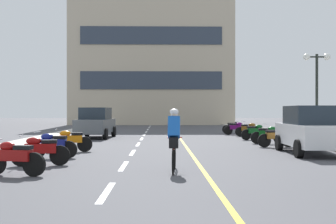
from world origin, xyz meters
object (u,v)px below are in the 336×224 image
object	(u,v)px
motorcycle_6	(276,137)
parked_car_mid	(96,123)
motorcycle_11	(234,127)
street_lamp_mid	(317,76)
motorcycle_7	(268,134)
motorcycle_5	(70,140)
motorcycle_3	(40,150)
motorcycle_9	(249,129)
motorcycle_10	(236,128)
cyclist_rider	(174,139)
motorcycle_4	(52,144)
parked_car_near	(311,130)
motorcycle_2	(14,157)
motorcycle_8	(256,131)

from	to	relation	value
motorcycle_6	parked_car_mid	bearing A→B (deg)	143.97
motorcycle_6	motorcycle_11	bearing A→B (deg)	89.66
street_lamp_mid	motorcycle_7	size ratio (longest dim) A/B	2.68
street_lamp_mid	motorcycle_5	distance (m)	13.46
motorcycle_5	motorcycle_3	bearing A→B (deg)	-90.00
parked_car_mid	motorcycle_9	size ratio (longest dim) A/B	2.54
parked_car_mid	motorcycle_5	bearing A→B (deg)	-87.89
parked_car_mid	motorcycle_9	distance (m)	9.53
motorcycle_9	motorcycle_11	world-z (taller)	same
motorcycle_10	cyclist_rider	size ratio (longest dim) A/B	0.96
motorcycle_4	motorcycle_5	xyz separation A→B (m)	(0.16, 2.11, 0.00)
parked_car_near	cyclist_rider	distance (m)	7.00
motorcycle_7	cyclist_rider	world-z (taller)	cyclist_rider
motorcycle_4	motorcycle_3	bearing A→B (deg)	-85.56
motorcycle_7	street_lamp_mid	bearing A→B (deg)	28.65
motorcycle_4	motorcycle_5	world-z (taller)	same
motorcycle_4	motorcycle_9	distance (m)	15.09
street_lamp_mid	motorcycle_2	distance (m)	16.96
motorcycle_7	parked_car_near	bearing A→B (deg)	-85.44
street_lamp_mid	cyclist_rider	world-z (taller)	street_lamp_mid
motorcycle_8	motorcycle_10	xyz separation A→B (m)	(-0.20, 4.84, 0.00)
parked_car_near	motorcycle_10	xyz separation A→B (m)	(-0.57, 12.43, -0.44)
motorcycle_4	cyclist_rider	size ratio (longest dim) A/B	0.96
motorcycle_3	motorcycle_8	bearing A→B (deg)	50.86
motorcycle_9	motorcycle_11	bearing A→B (deg)	95.44
motorcycle_4	motorcycle_6	world-z (taller)	same
motorcycle_4	street_lamp_mid	bearing A→B (deg)	32.58
motorcycle_5	motorcycle_8	world-z (taller)	same
street_lamp_mid	parked_car_near	bearing A→B (deg)	-112.28
motorcycle_2	motorcycle_3	bearing A→B (deg)	86.18
motorcycle_5	motorcycle_11	distance (m)	15.84
parked_car_mid	motorcycle_4	bearing A→B (deg)	-89.14
street_lamp_mid	motorcycle_3	bearing A→B (deg)	-140.69
motorcycle_7	motorcycle_9	xyz separation A→B (m)	(0.27, 5.85, 0.00)
parked_car_mid	parked_car_near	bearing A→B (deg)	-44.78
motorcycle_4	parked_car_near	bearing A→B (deg)	7.75
motorcycle_5	motorcycle_10	xyz separation A→B (m)	(8.67, 11.60, 0.00)
parked_car_mid	motorcycle_2	distance (m)	14.69
motorcycle_5	parked_car_near	bearing A→B (deg)	-5.14
motorcycle_3	motorcycle_7	distance (m)	11.99
motorcycle_3	motorcycle_5	distance (m)	4.14
street_lamp_mid	motorcycle_2	size ratio (longest dim) A/B	2.72
motorcycle_6	motorcycle_8	distance (m)	4.70
motorcycle_5	motorcycle_9	world-z (taller)	same
street_lamp_mid	motorcycle_11	xyz separation A→B (m)	(-3.06, 7.58, -3.03)
motorcycle_2	motorcycle_7	distance (m)	13.41
street_lamp_mid	cyclist_rider	distance (m)	13.78
motorcycle_3	motorcycle_7	size ratio (longest dim) A/B	1.00
motorcycle_7	cyclist_rider	xyz separation A→B (m)	(-4.94, -9.31, 0.41)
motorcycle_4	motorcycle_10	world-z (taller)	same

